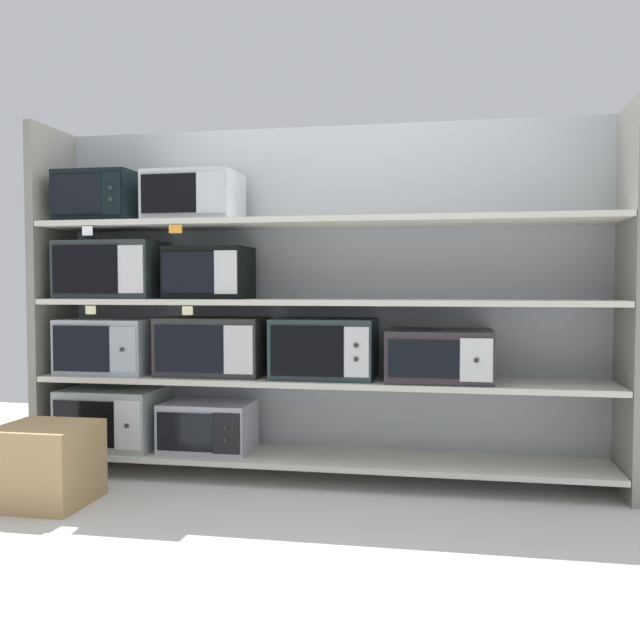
{
  "coord_description": "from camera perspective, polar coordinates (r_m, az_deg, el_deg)",
  "views": [
    {
      "loc": [
        0.71,
        -3.77,
        1.05
      ],
      "look_at": [
        0.0,
        0.0,
        0.87
      ],
      "focal_mm": 40.14,
      "sensor_mm": 36.0,
      "label": 1
    }
  ],
  "objects": [
    {
      "name": "price_tag_1",
      "position": [
        3.79,
        -10.52,
        0.74
      ],
      "size": [
        0.06,
        0.0,
        0.05
      ],
      "primitive_type": "cube",
      "color": "beige"
    },
    {
      "name": "shipping_carton",
      "position": [
        3.76,
        -21.02,
        -10.68
      ],
      "size": [
        0.42,
        0.42,
        0.38
      ],
      "primitive_type": "cube",
      "color": "tan",
      "rests_on": "ground"
    },
    {
      "name": "shelf_2",
      "position": [
        3.83,
        0.0,
        1.45
      ],
      "size": [
        3.07,
        0.46,
        0.03
      ],
      "primitive_type": "cube",
      "color": "beige"
    },
    {
      "name": "back_panel",
      "position": [
        4.08,
        0.65,
        1.66
      ],
      "size": [
        3.27,
        0.04,
        1.95
      ],
      "primitive_type": "cube",
      "color": "#9EA3A8",
      "rests_on": "ground"
    },
    {
      "name": "ground",
      "position": [
        3.05,
        -3.64,
        -17.67
      ],
      "size": [
        7.07,
        6.0,
        0.02
      ],
      "primitive_type": "cube",
      "color": "silver"
    },
    {
      "name": "microwave_3",
      "position": [
        4.0,
        -8.54,
        -2.1
      ],
      "size": [
        0.58,
        0.35,
        0.32
      ],
      "color": "#2F2C2D",
      "rests_on": "shelf_1"
    },
    {
      "name": "shelf_0",
      "position": [
        3.94,
        0.0,
        -10.97
      ],
      "size": [
        3.07,
        0.46,
        0.03
      ],
      "primitive_type": "cube",
      "color": "beige",
      "rests_on": "ground"
    },
    {
      "name": "microwave_4",
      "position": [
        3.84,
        0.37,
        -2.27
      ],
      "size": [
        0.54,
        0.39,
        0.32
      ],
      "color": "#273536",
      "rests_on": "shelf_1"
    },
    {
      "name": "microwave_8",
      "position": [
        4.27,
        -17.07,
        9.28
      ],
      "size": [
        0.43,
        0.37,
        0.28
      ],
      "color": "black",
      "rests_on": "shelf_3"
    },
    {
      "name": "price_tag_3",
      "position": [
        3.82,
        -11.45,
        7.13
      ],
      "size": [
        0.07,
        0.0,
        0.04
      ],
      "primitive_type": "cube",
      "color": "orange"
    },
    {
      "name": "upright_left",
      "position": [
        4.4,
        -20.47,
        1.56
      ],
      "size": [
        0.05,
        0.46,
        1.95
      ],
      "primitive_type": "cube",
      "color": "gray",
      "rests_on": "ground"
    },
    {
      "name": "microwave_9",
      "position": [
        4.05,
        -10.03,
        9.62
      ],
      "size": [
        0.49,
        0.37,
        0.27
      ],
      "color": "#BABEC2",
      "rests_on": "shelf_3"
    },
    {
      "name": "microwave_5",
      "position": [
        3.78,
        9.52,
        -2.8
      ],
      "size": [
        0.54,
        0.44,
        0.27
      ],
      "color": "#2E272C",
      "rests_on": "shelf_1"
    },
    {
      "name": "price_tag_2",
      "position": [
        4.03,
        -18.06,
        6.78
      ],
      "size": [
        0.06,
        0.0,
        0.05
      ],
      "primitive_type": "cube",
      "color": "white"
    },
    {
      "name": "microwave_1",
      "position": [
        4.07,
        -8.94,
        -8.39
      ],
      "size": [
        0.49,
        0.35,
        0.27
      ],
      "color": "#B3B1C3",
      "rests_on": "shelf_0"
    },
    {
      "name": "microwave_0",
      "position": [
        4.29,
        -16.18,
        -7.48
      ],
      "size": [
        0.54,
        0.42,
        0.34
      ],
      "color": "#99A6A2",
      "rests_on": "shelf_0"
    },
    {
      "name": "microwave_7",
      "position": [
        3.99,
        -8.82,
        3.74
      ],
      "size": [
        0.44,
        0.34,
        0.29
      ],
      "color": "black",
      "rests_on": "shelf_2"
    },
    {
      "name": "upright_right",
      "position": [
        3.86,
        23.46,
        1.37
      ],
      "size": [
        0.05,
        0.46,
        1.95
      ],
      "primitive_type": "cube",
      "color": "gray",
      "rests_on": "ground"
    },
    {
      "name": "price_tag_0",
      "position": [
        4.02,
        -17.82,
        0.77
      ],
      "size": [
        0.06,
        0.0,
        0.05
      ],
      "primitive_type": "cube",
      "color": "beige"
    },
    {
      "name": "shelf_1",
      "position": [
        3.87,
        0.0,
        -4.85
      ],
      "size": [
        3.07,
        0.46,
        0.03
      ],
      "primitive_type": "cube",
      "color": "beige"
    },
    {
      "name": "microwave_2",
      "position": [
        4.24,
        -16.41,
        -2.0
      ],
      "size": [
        0.52,
        0.39,
        0.31
      ],
      "color": "#9DA7AF",
      "rests_on": "shelf_1"
    },
    {
      "name": "microwave_6",
      "position": [
        4.22,
        -16.23,
        3.85
      ],
      "size": [
        0.56,
        0.38,
        0.32
      ],
      "color": "#2A3232",
      "rests_on": "shelf_2"
    },
    {
      "name": "shelf_3",
      "position": [
        3.85,
        0.0,
        7.78
      ],
      "size": [
        3.07,
        0.46,
        0.03
      ],
      "primitive_type": "cube",
      "color": "beige"
    }
  ]
}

